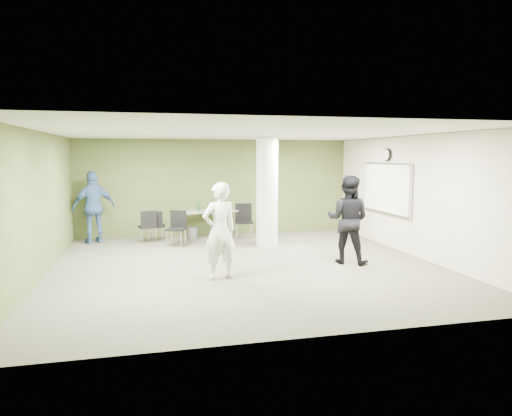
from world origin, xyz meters
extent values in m
plane|color=#4C4D3C|center=(0.00, 0.00, 0.00)|extent=(8.00, 8.00, 0.00)
plane|color=white|center=(0.00, 0.00, 2.80)|extent=(8.00, 8.00, 0.00)
cube|color=#465327|center=(0.00, 4.00, 1.40)|extent=(8.00, 2.80, 0.02)
cube|color=#465327|center=(-4.00, 0.00, 1.40)|extent=(0.02, 8.00, 2.80)
cube|color=beige|center=(4.00, 0.00, 1.40)|extent=(0.02, 8.00, 2.80)
cylinder|color=silver|center=(1.00, 2.00, 1.40)|extent=(0.56, 0.56, 2.80)
cube|color=silver|center=(3.93, 1.20, 1.50)|extent=(0.04, 2.30, 1.30)
cube|color=white|center=(3.91, 1.20, 1.50)|extent=(0.02, 2.20, 1.20)
cylinder|color=black|center=(3.93, 1.20, 2.35)|extent=(0.05, 0.32, 0.32)
cylinder|color=white|center=(3.90, 1.20, 2.35)|extent=(0.02, 0.26, 0.26)
cube|color=gray|center=(-0.35, 3.50, 0.77)|extent=(1.75, 0.99, 0.04)
cylinder|color=silver|center=(-1.03, 3.09, 0.37)|extent=(0.04, 0.04, 0.74)
cylinder|color=silver|center=(0.44, 3.34, 0.37)|extent=(0.04, 0.04, 0.74)
cylinder|color=silver|center=(-1.13, 3.66, 0.37)|extent=(0.04, 0.04, 0.74)
cylinder|color=silver|center=(0.34, 3.91, 0.37)|extent=(0.04, 0.04, 0.74)
cylinder|color=#1A4E1E|center=(-0.61, 3.45, 0.91)|extent=(0.07, 0.07, 0.25)
cylinder|color=#B2B2B7|center=(0.03, 3.31, 0.88)|extent=(0.06, 0.06, 0.18)
cylinder|color=#4C4C4C|center=(-0.81, 3.33, 0.16)|extent=(0.29, 0.29, 0.33)
cube|color=black|center=(-2.03, 3.14, 0.42)|extent=(0.51, 0.51, 0.05)
cube|color=black|center=(-1.99, 2.94, 0.66)|extent=(0.42, 0.11, 0.42)
cylinder|color=silver|center=(-1.88, 3.35, 0.20)|extent=(0.02, 0.02, 0.41)
cylinder|color=silver|center=(-2.23, 3.28, 0.20)|extent=(0.02, 0.02, 0.41)
cylinder|color=silver|center=(-1.82, 2.99, 0.20)|extent=(0.02, 0.02, 0.41)
cylinder|color=silver|center=(-2.17, 2.93, 0.20)|extent=(0.02, 0.02, 0.41)
cube|color=black|center=(-1.79, 3.33, 0.41)|extent=(0.48, 0.48, 0.05)
cube|color=black|center=(-1.82, 3.14, 0.63)|extent=(0.40, 0.10, 0.41)
cylinder|color=silver|center=(-1.59, 3.47, 0.19)|extent=(0.02, 0.02, 0.39)
cylinder|color=silver|center=(-1.93, 3.52, 0.19)|extent=(0.02, 0.02, 0.39)
cylinder|color=silver|center=(-1.65, 3.13, 0.19)|extent=(0.02, 0.02, 0.39)
cylinder|color=silver|center=(-1.99, 3.18, 0.19)|extent=(0.02, 0.02, 0.39)
cube|color=black|center=(-1.31, 2.45, 0.44)|extent=(0.59, 0.59, 0.05)
cube|color=black|center=(-1.23, 2.64, 0.69)|extent=(0.42, 0.20, 0.44)
cylinder|color=silver|center=(-1.55, 2.34, 0.21)|extent=(0.02, 0.02, 0.42)
cylinder|color=silver|center=(-1.20, 2.20, 0.21)|extent=(0.02, 0.02, 0.42)
cylinder|color=silver|center=(-1.41, 2.69, 0.21)|extent=(0.02, 0.02, 0.42)
cylinder|color=silver|center=(-1.07, 2.55, 0.21)|extent=(0.02, 0.02, 0.42)
cube|color=black|center=(0.61, 3.05, 0.48)|extent=(0.56, 0.56, 0.05)
cube|color=black|center=(0.64, 3.27, 0.74)|extent=(0.47, 0.12, 0.48)
cylinder|color=silver|center=(0.38, 2.89, 0.23)|extent=(0.02, 0.02, 0.46)
cylinder|color=silver|center=(0.77, 2.82, 0.23)|extent=(0.02, 0.02, 0.46)
cylinder|color=silver|center=(0.44, 3.29, 0.23)|extent=(0.02, 0.02, 0.46)
cylinder|color=silver|center=(0.84, 3.22, 0.23)|extent=(0.02, 0.02, 0.46)
imported|color=silver|center=(-0.70, -0.94, 0.92)|extent=(0.77, 0.61, 1.84)
imported|color=black|center=(2.20, -0.29, 0.95)|extent=(1.17, 1.13, 1.91)
imported|color=#3D6098|center=(-3.40, 3.40, 0.96)|extent=(1.22, 0.87, 1.93)
camera|label=1|loc=(-1.98, -9.32, 2.32)|focal=32.00mm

